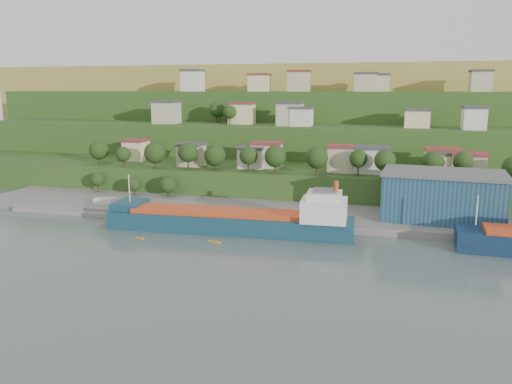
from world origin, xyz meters
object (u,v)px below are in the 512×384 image
(warehouse, at_px, (442,195))
(kayak_orange, at_px, (140,237))
(cargo_ship_near, at_px, (236,222))
(caravan, at_px, (104,202))

(warehouse, bearing_deg, kayak_orange, -152.14)
(kayak_orange, bearing_deg, warehouse, 46.71)
(cargo_ship_near, xyz_separation_m, caravan, (-45.38, 11.28, -0.05))
(caravan, height_order, kayak_orange, caravan)
(caravan, relative_size, kayak_orange, 1.98)
(warehouse, relative_size, kayak_orange, 11.06)
(warehouse, xyz_separation_m, caravan, (-96.45, -8.41, -5.88))
(cargo_ship_near, height_order, kayak_orange, cargo_ship_near)
(cargo_ship_near, relative_size, caravan, 11.01)
(caravan, bearing_deg, kayak_orange, -49.94)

